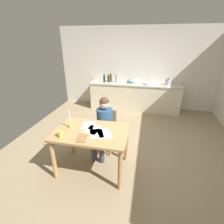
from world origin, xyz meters
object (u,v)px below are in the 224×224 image
object	(u,v)px
chair_at_table	(106,128)
bottle_sauce	(116,79)
candlestick	(70,123)
wine_glass_near_sink	(137,79)
person_seated	(104,123)
bottle_oil	(104,79)
sink_unit	(149,83)
book_magazine	(82,138)
stovetop_kettle	(168,82)
wine_glass_by_kettle	(134,79)
bottle_vinegar	(108,79)
dining_table	(92,137)
mixing_bowl	(131,81)
bottle_wine_red	(111,78)
coffee_mug	(61,134)

from	to	relation	value
chair_at_table	bottle_sauce	size ratio (longest dim) A/B	3.24
candlestick	wine_glass_near_sink	world-z (taller)	candlestick
bottle_sauce	candlestick	bearing A→B (deg)	-94.61
person_seated	bottle_oil	distance (m)	2.51
sink_unit	bottle_oil	distance (m)	1.44
book_magazine	stovetop_kettle	distance (m)	3.60
wine_glass_by_kettle	chair_at_table	bearing A→B (deg)	-97.74
chair_at_table	sink_unit	distance (m)	2.52
chair_at_table	sink_unit	bearing A→B (deg)	70.92
sink_unit	bottle_vinegar	xyz separation A→B (m)	(-1.31, -0.02, 0.09)
dining_table	mixing_bowl	xyz separation A→B (m)	(0.32, 3.05, 0.29)
dining_table	bottle_wine_red	bearing A→B (deg)	96.54
candlestick	person_seated	bearing A→B (deg)	44.60
stovetop_kettle	candlestick	bearing A→B (deg)	-122.40
dining_table	sink_unit	world-z (taller)	sink_unit
bottle_sauce	mixing_bowl	xyz separation A→B (m)	(0.48, -0.00, -0.06)
coffee_mug	wine_glass_by_kettle	xyz separation A→B (m)	(0.83, 3.42, 0.17)
sink_unit	mixing_bowl	bearing A→B (deg)	175.57
bottle_wine_red	sink_unit	bearing A→B (deg)	-2.06
dining_table	book_magazine	bearing A→B (deg)	-105.41
person_seated	bottle_wine_red	distance (m)	2.60
coffee_mug	bottle_sauce	world-z (taller)	bottle_sauce
dining_table	stovetop_kettle	xyz separation A→B (m)	(1.47, 3.00, 0.34)
bottle_wine_red	wine_glass_near_sink	world-z (taller)	bottle_wine_red
dining_table	bottle_oil	bearing A→B (deg)	100.49
book_magazine	wine_glass_by_kettle	world-z (taller)	wine_glass_by_kettle
bottle_wine_red	stovetop_kettle	world-z (taller)	bottle_wine_red
candlestick	book_magazine	xyz separation A→B (m)	(0.33, -0.29, -0.08)
dining_table	coffee_mug	xyz separation A→B (m)	(-0.41, -0.27, 0.18)
coffee_mug	book_magazine	distance (m)	0.34
bottle_oil	bottle_vinegar	xyz separation A→B (m)	(0.12, 0.07, -0.01)
wine_glass_by_kettle	coffee_mug	bearing A→B (deg)	-103.65
chair_at_table	wine_glass_by_kettle	xyz separation A→B (m)	(0.34, 2.49, 0.52)
person_seated	chair_at_table	bearing A→B (deg)	83.54
bottle_sauce	wine_glass_near_sink	xyz separation A→B (m)	(0.68, 0.10, -0.00)
wine_glass_near_sink	bottle_sauce	bearing A→B (deg)	-171.65
chair_at_table	wine_glass_near_sink	distance (m)	2.58
coffee_mug	mixing_bowl	xyz separation A→B (m)	(0.73, 3.32, 0.12)
bottle_oil	book_magazine	bearing A→B (deg)	-81.48
coffee_mug	candlestick	xyz separation A→B (m)	(0.01, 0.32, 0.04)
chair_at_table	bottle_wine_red	bearing A→B (deg)	100.34
candlestick	book_magazine	world-z (taller)	candlestick
chair_at_table	bottle_oil	bearing A→B (deg)	105.51
bottle_vinegar	bottle_wine_red	distance (m)	0.09
dining_table	stovetop_kettle	world-z (taller)	stovetop_kettle
stovetop_kettle	person_seated	bearing A→B (deg)	-119.43
dining_table	bottle_sauce	distance (m)	3.07
chair_at_table	mixing_bowl	xyz separation A→B (m)	(0.24, 2.39, 0.47)
bottle_vinegar	mixing_bowl	xyz separation A→B (m)	(0.74, 0.06, -0.05)
mixing_bowl	stovetop_kettle	bearing A→B (deg)	-2.43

